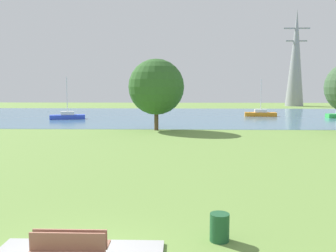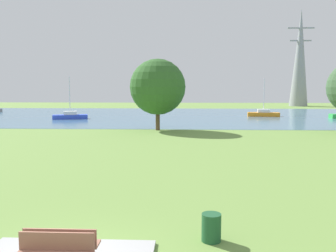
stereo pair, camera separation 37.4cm
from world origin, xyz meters
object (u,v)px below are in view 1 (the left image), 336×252
litter_bin (220,227)px  tree_west_far (156,87)px  sailboat_orange (261,113)px  electricity_pylon (296,58)px  bench_facing_water (72,247)px  sailboat_blue (68,116)px

litter_bin → tree_west_far: bearing=97.4°
sailboat_orange → electricity_pylon: (15.73, 34.07, 11.34)m
bench_facing_water → sailboat_orange: 50.71m
bench_facing_water → tree_west_far: (0.20, 29.11, 4.02)m
tree_west_far → electricity_pylon: (30.76, 53.32, 7.30)m
tree_west_far → electricity_pylon: size_ratio=0.31×
tree_west_far → electricity_pylon: bearing=60.0°
tree_west_far → sailboat_orange: bearing=52.0°
litter_bin → sailboat_blue: 44.00m
electricity_pylon → tree_west_far: bearing=-120.0°
bench_facing_water → sailboat_orange: (15.23, 48.37, -0.02)m
sailboat_blue → sailboat_orange: 29.12m
bench_facing_water → litter_bin: (3.78, 1.59, -0.07)m
bench_facing_water → tree_west_far: size_ratio=0.24×
litter_bin → tree_west_far: size_ratio=0.11×
bench_facing_water → electricity_pylon: (30.97, 82.44, 11.32)m
bench_facing_water → tree_west_far: tree_west_far is taller
litter_bin → tree_west_far: tree_west_far is taller
sailboat_orange → electricity_pylon: bearing=65.2°
bench_facing_water → electricity_pylon: bearing=69.4°
litter_bin → sailboat_blue: sailboat_blue is taller
tree_west_far → bench_facing_water: bearing=-90.4°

